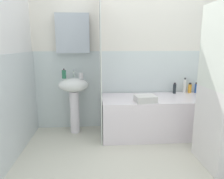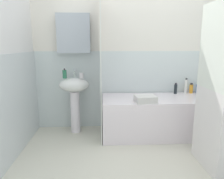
# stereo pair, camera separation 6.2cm
# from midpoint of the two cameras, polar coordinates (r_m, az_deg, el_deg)

# --- Properties ---
(ground_plane) EXTENTS (4.80, 5.60, 0.04)m
(ground_plane) POSITION_cam_midpoint_polar(r_m,az_deg,el_deg) (2.46, 11.65, -20.54)
(ground_plane) COLOR beige
(wall_back_tiled) EXTENTS (3.60, 0.18, 2.40)m
(wall_back_tiled) POSITION_cam_midpoint_polar(r_m,az_deg,el_deg) (3.31, 6.05, 9.20)
(wall_back_tiled) COLOR white
(wall_back_tiled) RESTS_ON ground_plane
(wall_left_tiled) EXTENTS (0.07, 1.81, 2.40)m
(wall_left_tiled) POSITION_cam_midpoint_polar(r_m,az_deg,el_deg) (2.56, -26.14, 6.79)
(wall_left_tiled) COLOR white
(wall_left_tiled) RESTS_ON ground_plane
(sink) EXTENTS (0.44, 0.34, 0.83)m
(sink) POSITION_cam_midpoint_polar(r_m,az_deg,el_deg) (3.13, -9.53, -0.90)
(sink) COLOR white
(sink) RESTS_ON ground_plane
(faucet) EXTENTS (0.03, 0.12, 0.12)m
(faucet) POSITION_cam_midpoint_polar(r_m,az_deg,el_deg) (3.16, -9.54, 4.40)
(faucet) COLOR silver
(faucet) RESTS_ON sink
(soap_dispenser) EXTENTS (0.06, 0.06, 0.14)m
(soap_dispenser) POSITION_cam_midpoint_polar(r_m,az_deg,el_deg) (3.08, -12.12, 4.11)
(soap_dispenser) COLOR #2C7151
(soap_dispenser) RESTS_ON sink
(toothbrush_cup) EXTENTS (0.06, 0.06, 0.08)m
(toothbrush_cup) POSITION_cam_midpoint_polar(r_m,az_deg,el_deg) (3.05, -7.66, 3.78)
(toothbrush_cup) COLOR white
(toothbrush_cup) RESTS_ON sink
(bathtub) EXTENTS (1.60, 0.68, 0.55)m
(bathtub) POSITION_cam_midpoint_polar(r_m,az_deg,el_deg) (3.17, 12.67, -7.04)
(bathtub) COLOR white
(bathtub) RESTS_ON ground_plane
(shower_curtain) EXTENTS (0.01, 0.68, 2.00)m
(shower_curtain) POSITION_cam_midpoint_polar(r_m,az_deg,el_deg) (2.90, -2.41, 6.14)
(shower_curtain) COLOR white
(shower_curtain) RESTS_ON ground_plane
(lotion_bottle) EXTENTS (0.06, 0.06, 0.16)m
(lotion_bottle) POSITION_cam_midpoint_polar(r_m,az_deg,el_deg) (3.57, 22.68, 0.28)
(lotion_bottle) COLOR #274E9C
(lotion_bottle) RESTS_ON bathtub
(conditioner_bottle) EXTENTS (0.06, 0.06, 0.16)m
(conditioner_bottle) POSITION_cam_midpoint_polar(r_m,az_deg,el_deg) (3.53, 21.07, 0.26)
(conditioner_bottle) COLOR orange
(conditioner_bottle) RESTS_ON bathtub
(body_wash_bottle) EXTENTS (0.04, 0.04, 0.24)m
(body_wash_bottle) POSITION_cam_midpoint_polar(r_m,az_deg,el_deg) (3.49, 19.82, 0.89)
(body_wash_bottle) COLOR white
(body_wash_bottle) RESTS_ON bathtub
(shampoo_bottle) EXTENTS (0.05, 0.05, 0.17)m
(shampoo_bottle) POSITION_cam_midpoint_polar(r_m,az_deg,el_deg) (3.41, 17.30, 0.20)
(shampoo_bottle) COLOR #20272C
(shampoo_bottle) RESTS_ON bathtub
(towel_folded) EXTENTS (0.29, 0.24, 0.09)m
(towel_folded) POSITION_cam_midpoint_polar(r_m,az_deg,el_deg) (2.82, 9.62, -2.52)
(towel_folded) COLOR silver
(towel_folded) RESTS_ON bathtub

